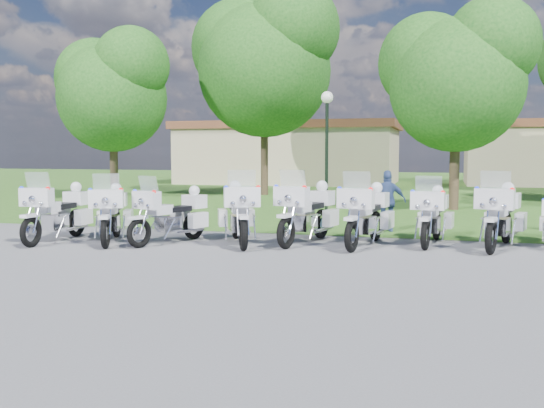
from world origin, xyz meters
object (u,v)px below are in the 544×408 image
(motorcycle_6, at_px, (433,215))
(lamp_post, at_px, (327,121))
(motorcycle_2, at_px, (172,214))
(motorcycle_4, at_px, (308,212))
(motorcycle_3, at_px, (238,212))
(motorcycle_1, at_px, (112,213))
(bystander_c, at_px, (388,201))
(motorcycle_5, at_px, (367,214))
(motorcycle_7, at_px, (501,215))
(motorcycle_0, at_px, (58,212))

(motorcycle_6, xyz_separation_m, lamp_post, (-3.92, 7.47, 2.58))
(motorcycle_2, height_order, motorcycle_4, motorcycle_4)
(motorcycle_3, bearing_deg, motorcycle_1, -13.40)
(bystander_c, bearing_deg, motorcycle_6, 111.25)
(motorcycle_3, relative_size, motorcycle_6, 1.01)
(motorcycle_5, distance_m, motorcycle_6, 1.61)
(motorcycle_4, distance_m, bystander_c, 2.98)
(motorcycle_5, height_order, bystander_c, motorcycle_5)
(motorcycle_2, height_order, bystander_c, bystander_c)
(motorcycle_1, bearing_deg, lamp_post, -132.88)
(motorcycle_2, height_order, motorcycle_3, motorcycle_3)
(motorcycle_4, xyz_separation_m, motorcycle_6, (2.86, 0.61, -0.05))
(motorcycle_6, distance_m, lamp_post, 8.82)
(motorcycle_6, height_order, lamp_post, lamp_post)
(motorcycle_2, distance_m, motorcycle_7, 7.56)
(motorcycle_4, height_order, lamp_post, lamp_post)
(bystander_c, bearing_deg, lamp_post, -75.48)
(motorcycle_3, relative_size, motorcycle_7, 0.95)
(motorcycle_4, relative_size, lamp_post, 0.59)
(motorcycle_0, height_order, motorcycle_6, motorcycle_0)
(lamp_post, bearing_deg, motorcycle_7, -54.73)
(motorcycle_0, relative_size, motorcycle_4, 0.98)
(bystander_c, bearing_deg, motorcycle_2, 23.82)
(motorcycle_0, bearing_deg, motorcycle_2, -171.39)
(motorcycle_1, bearing_deg, motorcycle_6, 171.14)
(motorcycle_0, relative_size, bystander_c, 1.53)
(motorcycle_4, height_order, bystander_c, motorcycle_4)
(motorcycle_4, bearing_deg, bystander_c, -110.51)
(motorcycle_1, height_order, lamp_post, lamp_post)
(motorcycle_6, bearing_deg, motorcycle_0, 19.98)
(bystander_c, bearing_deg, motorcycle_1, 18.96)
(motorcycle_0, bearing_deg, motorcycle_1, -172.54)
(motorcycle_5, bearing_deg, lamp_post, -63.34)
(motorcycle_0, height_order, lamp_post, lamp_post)
(motorcycle_0, height_order, motorcycle_2, motorcycle_0)
(lamp_post, bearing_deg, bystander_c, -64.05)
(motorcycle_0, bearing_deg, motorcycle_4, -168.05)
(motorcycle_3, xyz_separation_m, motorcycle_5, (2.94, 0.51, -0.01))
(motorcycle_7, height_order, bystander_c, motorcycle_7)
(motorcycle_3, xyz_separation_m, bystander_c, (3.20, 3.05, 0.09))
(motorcycle_1, bearing_deg, motorcycle_2, 168.44)
(motorcycle_7, bearing_deg, bystander_c, -22.71)
(lamp_post, bearing_deg, motorcycle_5, -73.15)
(motorcycle_3, distance_m, motorcycle_5, 2.98)
(motorcycle_1, xyz_separation_m, motorcycle_2, (1.44, 0.27, -0.02))
(motorcycle_1, relative_size, motorcycle_4, 0.91)
(motorcycle_1, relative_size, bystander_c, 1.43)
(motorcycle_3, distance_m, motorcycle_7, 5.97)
(motorcycle_0, bearing_deg, motorcycle_5, -170.96)
(motorcycle_4, distance_m, lamp_post, 8.53)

